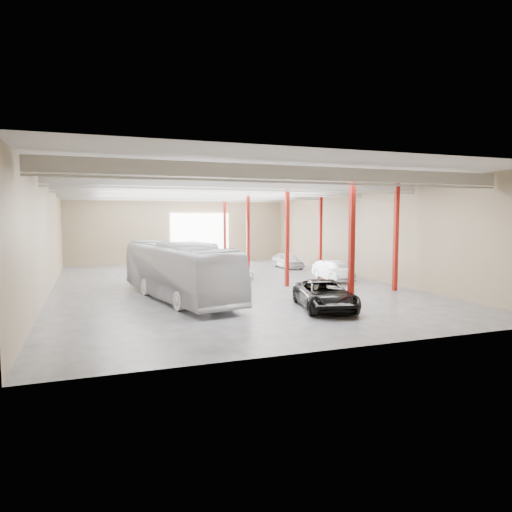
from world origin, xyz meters
TOP-DOWN VIEW (x-y plane):
  - depot_shell at (0.13, 0.48)m, footprint 22.12×32.12m
  - coach_bus at (-3.92, -4.29)m, footprint 4.94×12.02m
  - black_sedan at (2.50, -9.67)m, footprint 3.59×5.72m
  - car_row_a at (-0.56, -3.00)m, footprint 3.59×5.42m
  - car_row_b at (1.31, 2.23)m, footprint 1.88×4.38m
  - car_row_c at (-1.94, 12.00)m, footprint 3.27×5.31m
  - car_right_near at (8.06, -0.71)m, footprint 1.82×4.50m
  - car_right_far at (8.30, 7.97)m, footprint 1.75×4.21m

SIDE VIEW (x-z plane):
  - car_row_b at x=1.31m, z-range 0.00..1.40m
  - car_right_far at x=8.30m, z-range 0.00..1.42m
  - car_row_c at x=-1.94m, z-range 0.00..1.44m
  - car_right_near at x=8.06m, z-range 0.00..1.45m
  - black_sedan at x=2.50m, z-range 0.00..1.47m
  - car_row_a at x=-0.56m, z-range 0.00..1.71m
  - coach_bus at x=-3.92m, z-range 0.00..3.26m
  - depot_shell at x=0.13m, z-range 1.44..8.51m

